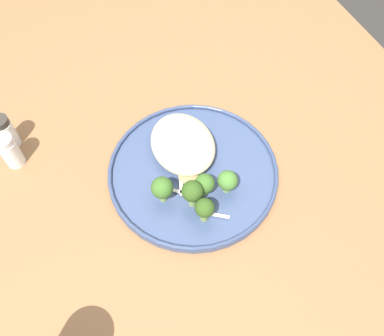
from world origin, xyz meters
TOP-DOWN VIEW (x-y plane):
  - ground at (0.00, 0.00)m, footprint 6.00×6.00m
  - wooden_dining_table at (0.00, 0.00)m, footprint 1.40×1.00m
  - dinner_plate at (-0.01, 0.00)m, footprint 0.29×0.29m
  - noodle_bed at (0.04, 0.00)m, footprint 0.13×0.11m
  - seared_scallop_large_seared at (0.01, 0.01)m, footprint 0.02×0.02m
  - seared_scallop_left_edge at (0.05, -0.03)m, footprint 0.03×0.03m
  - seared_scallop_tiny_bay at (0.04, 0.00)m, footprint 0.02×0.02m
  - seared_scallop_center_golden at (-0.02, 0.01)m, footprint 0.03×0.03m
  - seared_scallop_half_hidden at (0.06, 0.00)m, footprint 0.02×0.02m
  - seared_scallop_on_noodles at (0.05, 0.03)m, footprint 0.03×0.03m
  - broccoli_floret_left_leaning at (-0.10, 0.02)m, footprint 0.03×0.03m
  - broccoli_floret_right_tilted at (-0.07, 0.03)m, footprint 0.03×0.03m
  - broccoli_floret_center_pile at (-0.06, 0.00)m, footprint 0.03×0.03m
  - broccoli_floret_front_edge at (-0.06, -0.04)m, footprint 0.03×0.03m
  - broccoli_floret_small_sprig at (-0.04, 0.07)m, footprint 0.04×0.04m
  - onion_sliver_long_sliver at (-0.10, -0.00)m, footprint 0.03×0.04m
  - onion_sliver_pale_crescent at (-0.05, 0.03)m, footprint 0.03×0.03m
  - onion_sliver_short_strip at (-0.02, 0.03)m, footprint 0.05×0.02m
  - salt_shaker at (0.13, 0.28)m, footprint 0.03×0.03m
  - pepper_shaker at (0.18, 0.28)m, footprint 0.03×0.03m

SIDE VIEW (x-z plane):
  - ground at x=0.00m, z-range 0.00..0.00m
  - wooden_dining_table at x=0.00m, z-range 0.29..1.03m
  - dinner_plate at x=-0.01m, z-range 0.74..0.76m
  - onion_sliver_long_sliver at x=-0.10m, z-range 0.75..0.76m
  - onion_sliver_pale_crescent at x=-0.05m, z-range 0.75..0.76m
  - onion_sliver_short_strip at x=-0.02m, z-range 0.75..0.76m
  - seared_scallop_half_hidden at x=0.06m, z-range 0.75..0.77m
  - seared_scallop_center_golden at x=-0.02m, z-range 0.75..0.77m
  - seared_scallop_on_noodles at x=0.05m, z-range 0.75..0.77m
  - seared_scallop_left_edge at x=0.05m, z-range 0.75..0.77m
  - seared_scallop_tiny_bay at x=0.04m, z-range 0.75..0.77m
  - seared_scallop_large_seared at x=0.01m, z-range 0.75..0.77m
  - noodle_bed at x=0.04m, z-range 0.75..0.79m
  - salt_shaker at x=0.13m, z-range 0.74..0.81m
  - pepper_shaker at x=0.18m, z-range 0.74..0.81m
  - broccoli_floret_front_edge at x=-0.06m, z-range 0.76..0.80m
  - broccoli_floret_center_pile at x=-0.06m, z-range 0.76..0.80m
  - broccoli_floret_left_leaning at x=-0.10m, z-range 0.76..0.81m
  - broccoli_floret_small_sprig at x=-0.04m, z-range 0.76..0.81m
  - broccoli_floret_right_tilted at x=-0.07m, z-range 0.76..0.82m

